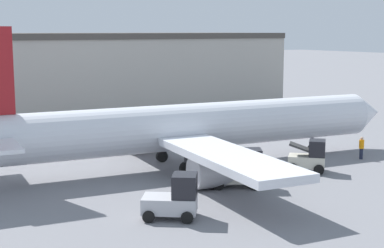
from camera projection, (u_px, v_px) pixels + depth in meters
ground_plane at (192, 166)px, 44.56m from camera, size 400.00×400.00×0.00m
terminal_building at (7, 76)px, 67.63m from camera, size 69.91×16.57×9.85m
airplane at (180, 128)px, 43.69m from camera, size 37.53×30.21×10.41m
ground_crew_worker at (361, 147)px, 46.76m from camera, size 0.40×0.40×1.81m
baggage_tug at (175, 198)px, 31.96m from camera, size 3.40×3.27×2.48m
belt_loader_truck at (310, 157)px, 42.53m from camera, size 3.11×3.14×2.36m
pushback_tug at (240, 170)px, 38.38m from camera, size 3.62×3.14×2.53m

